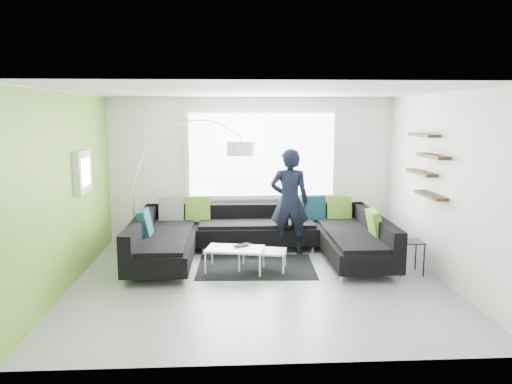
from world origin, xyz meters
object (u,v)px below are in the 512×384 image
arc_lamp (132,187)px  side_table (409,257)px  person (289,201)px  coffee_table (249,259)px  sectional_sofa (259,238)px  laptop (244,246)px

arc_lamp → side_table: arc_lamp is taller
arc_lamp → person: bearing=-5.1°
coffee_table → person: (0.76, 0.97, 0.75)m
arc_lamp → person: (2.78, -0.21, -0.25)m
sectional_sofa → side_table: sectional_sofa is taller
sectional_sofa → person: person is taller
sectional_sofa → laptop: sectional_sofa is taller
person → laptop: 1.37m
laptop → arc_lamp: bearing=110.5°
side_table → laptop: (-2.57, 0.34, 0.13)m
arc_lamp → coffee_table: bearing=-31.0°
arc_lamp → laptop: (1.94, -1.14, -0.80)m
arc_lamp → sectional_sofa: bearing=-17.4°
coffee_table → side_table: side_table is taller
sectional_sofa → laptop: size_ratio=11.17×
coffee_table → arc_lamp: size_ratio=0.49×
side_table → coffee_table: bearing=173.1°
side_table → laptop: side_table is taller
coffee_table → person: person is taller
coffee_table → laptop: size_ratio=3.09×
coffee_table → laptop: laptop is taller
side_table → sectional_sofa: bearing=160.5°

